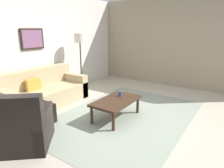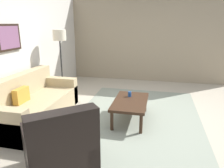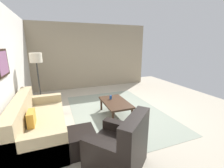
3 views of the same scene
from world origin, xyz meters
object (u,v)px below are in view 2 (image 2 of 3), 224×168
at_px(couch_main, 31,104).
at_px(cup, 130,94).
at_px(coffee_table, 130,103).
at_px(lamp_standing, 60,42).
at_px(armchair_leather, 61,153).
at_px(framed_artwork, 9,37).
at_px(ottoman, 48,131).

bearing_deg(couch_main, cup, -72.49).
relative_size(coffee_table, lamp_standing, 0.64).
xyz_separation_m(armchair_leather, coffee_table, (1.75, -0.63, 0.05)).
relative_size(cup, framed_artwork, 0.16).
bearing_deg(couch_main, armchair_leather, -136.00).
distance_m(armchair_leather, cup, 2.07).
height_order(cup, lamp_standing, lamp_standing).
height_order(ottoman, cup, cup).
bearing_deg(coffee_table, ottoman, 133.80).
bearing_deg(armchair_leather, couch_main, 44.00).
bearing_deg(cup, couch_main, 107.51).
height_order(couch_main, ottoman, couch_main).
xyz_separation_m(ottoman, coffee_table, (1.12, -1.17, 0.16)).
relative_size(armchair_leather, lamp_standing, 0.66).
relative_size(couch_main, cup, 20.84).
bearing_deg(cup, coffee_table, -167.63).
height_order(ottoman, lamp_standing, lamp_standing).
bearing_deg(ottoman, cup, -39.50).
bearing_deg(coffee_table, framed_artwork, 94.78).
bearing_deg(coffee_table, armchair_leather, 160.27).
xyz_separation_m(armchair_leather, framed_artwork, (1.55, 1.76, 1.29)).
xyz_separation_m(ottoman, lamp_standing, (2.15, 0.77, 1.21)).
distance_m(cup, lamp_standing, 2.25).
height_order(armchair_leather, ottoman, armchair_leather).
bearing_deg(lamp_standing, cup, -112.90).
bearing_deg(lamp_standing, armchair_leather, -154.78).
height_order(lamp_standing, framed_artwork, framed_artwork).
distance_m(armchair_leather, framed_artwork, 2.67).
relative_size(couch_main, armchair_leather, 1.87).
bearing_deg(cup, lamp_standing, 67.10).
xyz_separation_m(couch_main, cup, (0.60, -1.91, 0.17)).
bearing_deg(armchair_leather, cup, -16.18).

